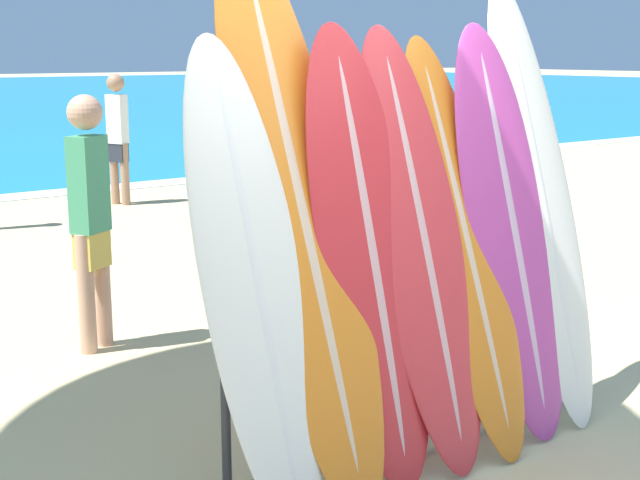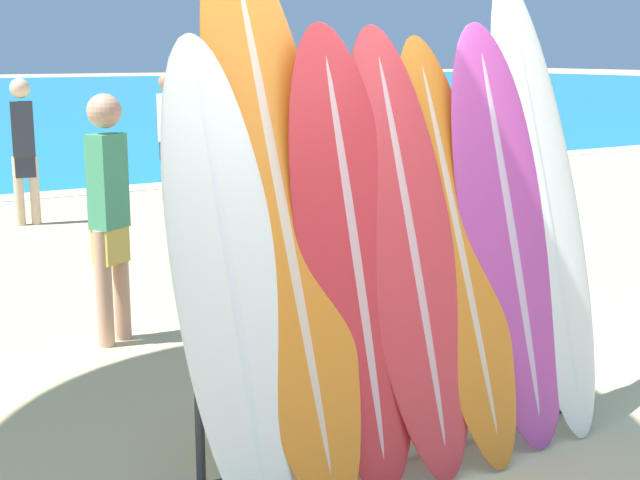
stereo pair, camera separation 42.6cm
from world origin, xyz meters
The scene contains 12 objects.
surfboard_rack centered at (0.33, 0.22, 0.49)m, with size 2.17×0.04×0.91m.
surfboard_slot_0 centered at (-0.58, 0.23, 1.01)m, with size 0.49×0.75×2.02m.
surfboard_slot_1 centered at (-0.28, 0.33, 1.25)m, with size 0.57×1.02×2.50m.
surfboard_slot_2 centered at (0.03, 0.23, 1.04)m, with size 0.56×0.65×2.07m.
surfboard_slot_3 centered at (0.34, 0.23, 1.04)m, with size 0.53×0.75×2.07m.
surfboard_slot_4 centered at (0.63, 0.24, 1.01)m, with size 0.48×0.82×2.02m.
surfboard_slot_5 centered at (0.95, 0.24, 1.04)m, with size 0.59×0.68×2.09m.
surfboard_slot_6 centered at (1.23, 0.28, 1.16)m, with size 0.48×0.78×2.32m.
person_near_water centered at (-0.31, 2.65, 0.91)m, with size 0.29×0.26×1.67m.
person_mid_beach centered at (0.20, 7.26, 0.90)m, with size 0.28×0.22×1.65m.
person_far_left centered at (2.19, 7.92, 0.91)m, with size 0.24×0.28×1.66m.
person_far_right centered at (2.68, 4.69, 0.90)m, with size 0.23×0.28×1.65m.
Camera 2 is at (-2.09, -3.00, 1.93)m, focal length 50.00 mm.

